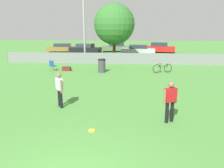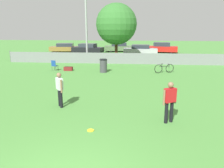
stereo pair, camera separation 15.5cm
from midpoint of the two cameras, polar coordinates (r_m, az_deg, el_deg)
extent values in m
cube|color=gray|center=(22.16, 1.79, 6.70)|extent=(22.88, 0.03, 1.10)
cylinder|color=slate|center=(25.60, -24.87, 6.55)|extent=(0.07, 0.07, 1.21)
cylinder|color=#9E9EA3|center=(23.60, -6.53, 14.59)|extent=(0.20, 0.20, 7.26)
cylinder|color=#4C331E|center=(23.76, 1.30, 8.71)|extent=(0.32, 0.32, 2.32)
sphere|color=#33702D|center=(23.65, 1.34, 15.38)|extent=(4.27, 4.27, 4.27)
cylinder|color=black|center=(10.36, -13.13, -3.43)|extent=(0.13, 0.13, 0.83)
cylinder|color=black|center=(10.13, -12.71, -3.81)|extent=(0.13, 0.13, 0.83)
cube|color=silver|center=(10.06, -13.14, 0.06)|extent=(0.44, 0.49, 0.52)
sphere|color=#8C664C|center=(9.97, -13.27, 2.29)|extent=(0.22, 0.22, 0.22)
cylinder|color=#8C664C|center=(10.32, -13.57, 0.06)|extent=(0.08, 0.08, 0.58)
cylinder|color=#8C664C|center=(9.83, -12.65, -0.60)|extent=(0.08, 0.08, 0.58)
cylinder|color=black|center=(8.59, 14.50, -7.27)|extent=(0.13, 0.13, 0.83)
cylinder|color=black|center=(8.74, 15.76, -6.97)|extent=(0.13, 0.13, 0.83)
cube|color=red|center=(8.45, 15.44, -2.83)|extent=(0.50, 0.42, 0.52)
sphere|color=#8C664C|center=(8.34, 15.62, -0.20)|extent=(0.22, 0.22, 0.22)
cylinder|color=#8C664C|center=(8.30, 14.00, -3.47)|extent=(0.08, 0.08, 0.58)
cylinder|color=#8C664C|center=(8.63, 16.76, -2.97)|extent=(0.08, 0.08, 0.58)
cylinder|color=yellow|center=(7.92, -5.05, -11.96)|extent=(0.24, 0.24, 0.03)
torus|color=yellow|center=(7.92, -5.05, -11.95)|extent=(0.25, 0.25, 0.03)
cylinder|color=#333338|center=(19.27, -13.67, 4.07)|extent=(0.02, 0.02, 0.39)
cylinder|color=#333338|center=(19.47, -14.57, 4.12)|extent=(0.02, 0.02, 0.39)
cylinder|color=#333338|center=(18.97, -14.27, 3.88)|extent=(0.02, 0.02, 0.39)
cylinder|color=#333338|center=(19.18, -15.17, 3.93)|extent=(0.02, 0.02, 0.39)
cube|color=navy|center=(19.19, -14.46, 4.62)|extent=(0.50, 0.50, 0.03)
cube|color=navy|center=(18.99, -14.83, 5.26)|extent=(0.40, 0.12, 0.47)
torus|color=black|center=(17.95, 12.28, 3.90)|extent=(0.67, 0.27, 0.70)
torus|color=black|center=(18.40, 15.08, 3.99)|extent=(0.67, 0.27, 0.70)
cylinder|color=black|center=(18.14, 13.73, 4.50)|extent=(0.88, 0.34, 0.04)
cylinder|color=black|center=(18.04, 13.11, 4.49)|extent=(0.03, 0.03, 0.36)
cylinder|color=black|center=(18.34, 14.90, 4.53)|extent=(0.03, 0.03, 0.33)
cube|color=black|center=(18.01, 13.15, 5.11)|extent=(0.17, 0.11, 0.04)
cylinder|color=black|center=(18.31, 14.93, 5.04)|extent=(0.17, 0.42, 0.03)
cylinder|color=#3F3F44|center=(17.84, -2.01, 4.67)|extent=(0.59, 0.59, 1.01)
cylinder|color=black|center=(17.76, -2.03, 6.41)|extent=(0.62, 0.62, 0.08)
cube|color=maroon|center=(18.99, -11.12, 3.95)|extent=(0.71, 0.39, 0.32)
cube|color=black|center=(18.96, -11.14, 4.47)|extent=(0.61, 0.04, 0.02)
cylinder|color=black|center=(34.56, -9.42, 8.89)|extent=(0.62, 0.25, 0.61)
cylinder|color=black|center=(33.03, -9.82, 8.62)|extent=(0.62, 0.25, 0.61)
cylinder|color=black|center=(35.09, -13.98, 8.74)|extent=(0.62, 0.25, 0.61)
cylinder|color=black|center=(33.59, -14.58, 8.46)|extent=(0.62, 0.25, 0.61)
cube|color=olive|center=(34.02, -11.98, 9.03)|extent=(4.67, 2.26, 0.64)
cube|color=#2D333D|center=(33.97, -12.03, 9.96)|extent=(2.50, 1.81, 0.48)
cylinder|color=black|center=(32.17, -3.37, 8.65)|extent=(0.63, 0.30, 0.61)
cylinder|color=black|center=(30.77, -4.36, 8.37)|extent=(0.63, 0.30, 0.61)
cylinder|color=black|center=(33.24, -7.87, 8.73)|extent=(0.63, 0.30, 0.61)
cylinder|color=black|center=(31.88, -9.03, 8.45)|extent=(0.63, 0.30, 0.61)
cube|color=black|center=(31.97, -6.20, 8.95)|extent=(4.70, 2.59, 0.67)
cube|color=#2D333D|center=(31.92, -6.23, 10.00)|extent=(2.57, 1.95, 0.50)
cylinder|color=black|center=(34.61, 3.94, 9.11)|extent=(0.70, 0.29, 0.68)
cylinder|color=black|center=(33.04, 4.31, 8.85)|extent=(0.70, 0.29, 0.68)
cylinder|color=black|center=(34.36, -0.43, 9.11)|extent=(0.70, 0.29, 0.68)
cylinder|color=black|center=(32.78, -0.27, 8.85)|extent=(0.70, 0.29, 0.68)
cube|color=#59724C|center=(33.66, 1.89, 9.36)|extent=(4.45, 2.48, 0.67)
cube|color=#2D333D|center=(33.61, 1.90, 10.35)|extent=(2.42, 1.93, 0.50)
cylinder|color=black|center=(30.71, 10.17, 8.23)|extent=(0.67, 0.21, 0.66)
cylinder|color=black|center=(29.22, 10.26, 7.92)|extent=(0.67, 0.21, 0.66)
cylinder|color=black|center=(30.73, 4.96, 8.41)|extent=(0.67, 0.21, 0.66)
cylinder|color=black|center=(29.25, 4.80, 8.10)|extent=(0.67, 0.21, 0.66)
cube|color=#B7B7BC|center=(29.92, 7.56, 8.58)|extent=(4.52, 1.91, 0.65)
cube|color=#2D333D|center=(29.87, 7.60, 9.67)|extent=(2.38, 1.61, 0.49)
cylinder|color=black|center=(33.99, 15.34, 8.51)|extent=(0.66, 0.28, 0.64)
cylinder|color=black|center=(32.53, 15.36, 8.26)|extent=(0.66, 0.28, 0.64)
cylinder|color=black|center=(34.07, 10.63, 8.78)|extent=(0.66, 0.28, 0.64)
cylinder|color=black|center=(32.61, 10.44, 8.55)|extent=(0.66, 0.28, 0.64)
cube|color=red|center=(33.25, 12.97, 8.95)|extent=(4.68, 2.35, 0.75)
cube|color=#2D333D|center=(33.20, 13.03, 10.08)|extent=(2.53, 1.82, 0.56)
camera|label=1|loc=(0.08, -89.55, 0.12)|focal=35.00mm
camera|label=2|loc=(0.08, 90.45, -0.12)|focal=35.00mm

